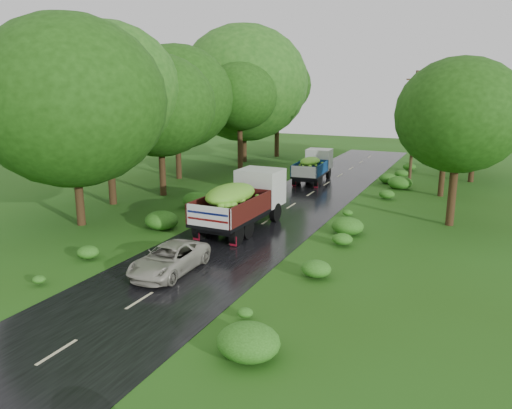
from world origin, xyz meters
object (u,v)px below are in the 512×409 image
Objects in this scene: truck_far at (314,165)px; truck_near at (244,198)px; car at (169,259)px; utility_pole at (413,128)px.

truck_near is at bearing -91.08° from truck_far.
truck_far is 21.79m from car.
utility_pole reaches higher than car.
car is at bearing -88.26° from truck_near.
truck_far is 8.15m from utility_pole.
truck_far is at bearing 93.77° from truck_near.
utility_pole is at bearing 72.87° from car.
truck_near is 17.54m from utility_pole.
truck_near reaches higher than truck_far.
truck_near is at bearing 89.27° from car.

